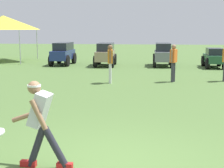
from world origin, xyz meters
TOP-DOWN VIEW (x-y plane):
  - ground_plane at (0.00, 0.00)m, footprint 80.00×80.00m
  - frisbee_thrower at (-1.17, -0.23)m, footprint 1.07×0.50m
  - teammate_midfield at (1.60, 8.94)m, footprint 0.33×0.48m
  - teammate_deep at (-0.97, 8.37)m, footprint 0.24×0.50m
  - parked_car_slot_a at (-4.55, 14.95)m, footprint 1.20×2.43m
  - parked_car_slot_b at (-1.93, 14.62)m, footprint 1.15×2.41m
  - parked_car_slot_c at (1.43, 14.91)m, footprint 1.17×2.41m
  - parked_car_slot_d at (4.26, 14.36)m, footprint 1.10×2.21m
  - event_tent at (-8.89, 16.56)m, footprint 3.50×3.50m

SIDE VIEW (x-z plane):
  - ground_plane at x=0.00m, z-range 0.00..0.00m
  - parked_car_slot_d at x=4.26m, z-range 0.01..1.11m
  - parked_car_slot_a at x=-4.55m, z-range 0.05..1.39m
  - parked_car_slot_b at x=-1.93m, z-range 0.05..1.39m
  - parked_car_slot_c at x=1.43m, z-range 0.05..1.39m
  - frisbee_thrower at x=-1.17m, z-range 0.09..1.52m
  - teammate_midfield at x=1.60m, z-range 0.16..1.72m
  - teammate_deep at x=-0.97m, z-range 0.16..1.72m
  - event_tent at x=-8.89m, z-range 1.05..4.05m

